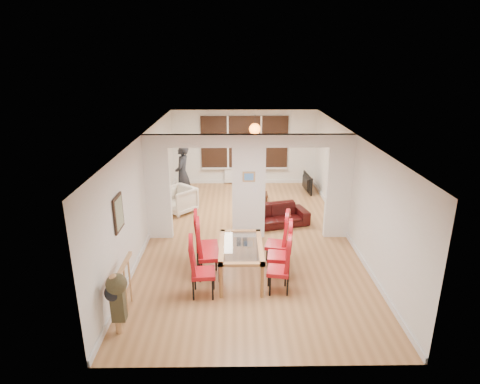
{
  "coord_description": "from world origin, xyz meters",
  "views": [
    {
      "loc": [
        -0.33,
        -9.25,
        4.33
      ],
      "look_at": [
        -0.2,
        0.6,
        0.98
      ],
      "focal_mm": 30.0,
      "sensor_mm": 36.0,
      "label": 1
    }
  ],
  "objects_px": {
    "dining_chair_lb": "(210,251)",
    "dining_chair_rb": "(279,252)",
    "dining_chair_lc": "(207,242)",
    "dining_chair_rc": "(277,241)",
    "dining_chair_la": "(203,269)",
    "person": "(183,174)",
    "television": "(305,183)",
    "bowl": "(246,192)",
    "sofa": "(273,216)",
    "coffee_table": "(252,197)",
    "armchair": "(179,200)",
    "dining_chair_ra": "(278,267)",
    "bottle": "(248,190)",
    "dining_table": "(241,261)"
  },
  "relations": [
    {
      "from": "dining_chair_ra",
      "to": "sofa",
      "type": "relative_size",
      "value": 0.54
    },
    {
      "from": "dining_chair_la",
      "to": "armchair",
      "type": "bearing_deg",
      "value": 98.71
    },
    {
      "from": "person",
      "to": "television",
      "type": "relative_size",
      "value": 1.81
    },
    {
      "from": "dining_table",
      "to": "person",
      "type": "relative_size",
      "value": 0.84
    },
    {
      "from": "dining_chair_lc",
      "to": "television",
      "type": "relative_size",
      "value": 1.13
    },
    {
      "from": "dining_chair_rb",
      "to": "bowl",
      "type": "xyz_separation_m",
      "value": [
        -0.54,
        4.68,
        -0.3
      ]
    },
    {
      "from": "dining_chair_lb",
      "to": "person",
      "type": "bearing_deg",
      "value": 96.18
    },
    {
      "from": "dining_chair_lc",
      "to": "armchair",
      "type": "bearing_deg",
      "value": 101.8
    },
    {
      "from": "dining_chair_lc",
      "to": "person",
      "type": "bearing_deg",
      "value": 97.95
    },
    {
      "from": "dining_chair_rb",
      "to": "armchair",
      "type": "height_order",
      "value": "dining_chair_rb"
    },
    {
      "from": "dining_chair_lb",
      "to": "person",
      "type": "xyz_separation_m",
      "value": [
        -1.08,
        4.44,
        0.34
      ]
    },
    {
      "from": "dining_chair_lb",
      "to": "bottle",
      "type": "height_order",
      "value": "dining_chair_lb"
    },
    {
      "from": "television",
      "to": "dining_table",
      "type": "bearing_deg",
      "value": 153.22
    },
    {
      "from": "coffee_table",
      "to": "television",
      "type": "bearing_deg",
      "value": 25.66
    },
    {
      "from": "dining_chair_rc",
      "to": "coffee_table",
      "type": "relative_size",
      "value": 1.14
    },
    {
      "from": "armchair",
      "to": "television",
      "type": "height_order",
      "value": "armchair"
    },
    {
      "from": "dining_chair_rb",
      "to": "person",
      "type": "xyz_separation_m",
      "value": [
        -2.48,
        4.46,
        0.37
      ]
    },
    {
      "from": "dining_chair_lc",
      "to": "dining_chair_rc",
      "type": "bearing_deg",
      "value": -4.46
    },
    {
      "from": "dining_chair_ra",
      "to": "bottle",
      "type": "relative_size",
      "value": 3.96
    },
    {
      "from": "dining_chair_la",
      "to": "bowl",
      "type": "distance_m",
      "value": 5.4
    },
    {
      "from": "dining_chair_lb",
      "to": "dining_chair_la",
      "type": "bearing_deg",
      "value": -104.92
    },
    {
      "from": "dining_chair_la",
      "to": "bottle",
      "type": "bearing_deg",
      "value": 74.33
    },
    {
      "from": "person",
      "to": "television",
      "type": "bearing_deg",
      "value": 112.12
    },
    {
      "from": "dining_chair_rc",
      "to": "coffee_table",
      "type": "xyz_separation_m",
      "value": [
        -0.36,
        4.12,
        -0.45
      ]
    },
    {
      "from": "dining_chair_ra",
      "to": "person",
      "type": "distance_m",
      "value": 5.54
    },
    {
      "from": "person",
      "to": "television",
      "type": "height_order",
      "value": "person"
    },
    {
      "from": "dining_chair_ra",
      "to": "bowl",
      "type": "xyz_separation_m",
      "value": [
        -0.48,
        5.2,
        -0.26
      ]
    },
    {
      "from": "dining_chair_lc",
      "to": "armchair",
      "type": "height_order",
      "value": "dining_chair_lc"
    },
    {
      "from": "dining_chair_ra",
      "to": "coffee_table",
      "type": "relative_size",
      "value": 1.04
    },
    {
      "from": "dining_chair_lb",
      "to": "dining_chair_rc",
      "type": "relative_size",
      "value": 1.03
    },
    {
      "from": "dining_table",
      "to": "dining_chair_ra",
      "type": "bearing_deg",
      "value": -36.14
    },
    {
      "from": "dining_chair_ra",
      "to": "bowl",
      "type": "bearing_deg",
      "value": 106.13
    },
    {
      "from": "coffee_table",
      "to": "bottle",
      "type": "xyz_separation_m",
      "value": [
        -0.11,
        -0.01,
        0.24
      ]
    },
    {
      "from": "bowl",
      "to": "sofa",
      "type": "bearing_deg",
      "value": -71.86
    },
    {
      "from": "dining_chair_lb",
      "to": "dining_chair_rb",
      "type": "relative_size",
      "value": 1.04
    },
    {
      "from": "dining_chair_rc",
      "to": "dining_chair_ra",
      "type": "bearing_deg",
      "value": -79.37
    },
    {
      "from": "dining_chair_ra",
      "to": "bottle",
      "type": "height_order",
      "value": "dining_chair_ra"
    },
    {
      "from": "dining_chair_la",
      "to": "person",
      "type": "bearing_deg",
      "value": 96.3
    },
    {
      "from": "coffee_table",
      "to": "bowl",
      "type": "relative_size",
      "value": 4.18
    },
    {
      "from": "sofa",
      "to": "coffee_table",
      "type": "distance_m",
      "value": 2.03
    },
    {
      "from": "dining_chair_la",
      "to": "dining_chair_lc",
      "type": "distance_m",
      "value": 1.1
    },
    {
      "from": "sofa",
      "to": "bottle",
      "type": "distance_m",
      "value": 2.04
    },
    {
      "from": "dining_chair_la",
      "to": "dining_chair_lb",
      "type": "distance_m",
      "value": 0.66
    },
    {
      "from": "dining_chair_la",
      "to": "dining_chair_lc",
      "type": "height_order",
      "value": "dining_chair_lc"
    },
    {
      "from": "dining_table",
      "to": "bowl",
      "type": "xyz_separation_m",
      "value": [
        0.23,
        4.68,
        -0.11
      ]
    },
    {
      "from": "dining_chair_rb",
      "to": "armchair",
      "type": "relative_size",
      "value": 1.35
    },
    {
      "from": "dining_chair_rc",
      "to": "armchair",
      "type": "xyz_separation_m",
      "value": [
        -2.52,
        3.15,
        -0.19
      ]
    },
    {
      "from": "dining_chair_rb",
      "to": "dining_chair_rc",
      "type": "relative_size",
      "value": 0.99
    },
    {
      "from": "dining_chair_la",
      "to": "dining_chair_rc",
      "type": "xyz_separation_m",
      "value": [
        1.49,
        1.14,
        0.01
      ]
    },
    {
      "from": "dining_chair_la",
      "to": "bowl",
      "type": "xyz_separation_m",
      "value": [
        0.94,
        5.31,
        -0.29
      ]
    }
  ]
}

